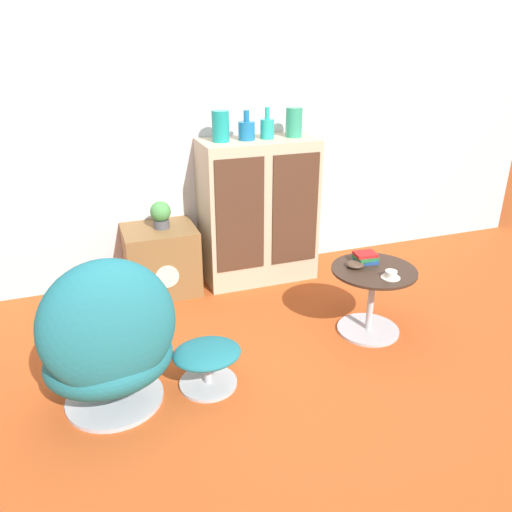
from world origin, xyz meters
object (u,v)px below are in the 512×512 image
Objects in this scene: book_stack at (365,258)px; coffee_table at (372,294)px; tv_console at (161,260)px; egg_chair at (109,344)px; ottoman at (207,358)px; vase_inner_right at (267,128)px; vase_inner_left at (247,130)px; teacup at (391,275)px; bowl at (355,264)px; vase_rightmost at (294,122)px; vase_leftmost at (220,126)px; sideboard at (258,211)px; potted_plant at (161,214)px.

coffee_table is at bearing -89.81° from book_stack.
egg_chair reaches higher than tv_console.
vase_inner_right is at bearing 56.59° from ottoman.
vase_inner_left is 1.81× the size of teacup.
book_stack is at bearing 14.44° from ottoman.
ottoman is 1.30m from book_stack.
book_stack is 0.11m from bowl.
vase_rightmost is (1.10, 1.32, 1.10)m from ottoman.
coffee_table is at bearing 9.24° from ottoman.
vase_inner_left is 1.35m from book_stack.
teacup is (0.02, -0.15, 0.21)m from coffee_table.
vase_leftmost is at bearing 180.00° from vase_inner_left.
teacup is at bearing -67.18° from vase_inner_left.
ottoman is 3.27× the size of teacup.
teacup is at bearing -84.88° from book_stack.
egg_chair is (-0.50, -1.34, 0.15)m from tv_console.
egg_chair is at bearing -178.04° from teacup.
coffee_table is at bearing -72.96° from vase_inner_right.
coffee_table is 4.76× the size of bowl.
sideboard is 9.82× the size of bowl.
egg_chair is 0.58m from ottoman.
potted_plant reaches higher than ottoman.
vase_inner_right is 0.23m from vase_rightmost.
vase_inner_left is at bearing 47.44° from egg_chair.
tv_console reaches higher than ottoman.
coffee_table is at bearing -69.33° from sideboard.
vase_inner_right reaches higher than coffee_table.
vase_rightmost is 1.84× the size of teacup.
sideboard is at bearing 106.88° from bowl.
egg_chair is 1.45m from potted_plant.
bowl is at bearing -77.17° from vase_inner_right.
book_stack is at bearing -71.17° from vase_inner_right.
book_stack is (1.22, -1.01, -0.13)m from potted_plant.
egg_chair is 7.54× the size of teacup.
vase_inner_right is 1.07m from potted_plant.
ottoman is (0.53, 0.02, -0.23)m from egg_chair.
coffee_table is at bearing -57.29° from vase_leftmost.
tv_console is at bearing -179.90° from vase_inner_right.
vase_leftmost is 0.21m from vase_inner_left.
tv_console is at bearing 179.84° from sideboard.
ottoman is 1.77× the size of vase_rightmost.
egg_chair is 1.77m from teacup.
vase_leftmost is 1.01× the size of vase_rightmost.
sideboard is 1.26× the size of egg_chair.
vase_leftmost reaches higher than vase_inner_left.
teacup is (0.74, -1.28, -0.79)m from vase_leftmost.
potted_plant is at bearing -179.88° from vase_leftmost.
vase_inner_right reaches higher than ottoman.
vase_rightmost is at bearing 95.96° from coffee_table.
vase_inner_left is at bearing 62.04° from ottoman.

